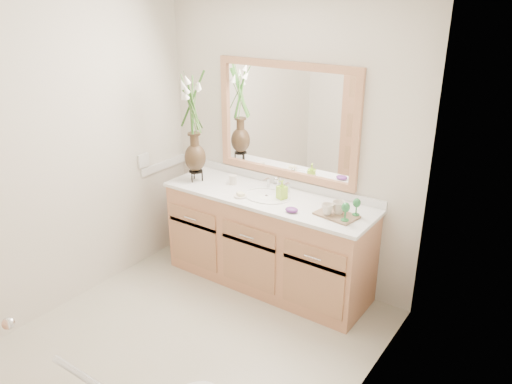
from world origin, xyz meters
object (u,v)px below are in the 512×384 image
Objects in this scene: tumbler at (233,180)px; tray at (337,215)px; soap_bottle at (282,190)px; flower_vase at (193,113)px.

tumbler reaches higher than tray.
tray is (1.04, -0.09, -0.03)m from tumbler.
soap_bottle is at bearing -176.93° from tray.
soap_bottle is (0.85, 0.09, -0.54)m from flower_vase.
flower_vase is 6.45× the size of soap_bottle.
flower_vase is 2.96× the size of tray.
flower_vase reaches higher than tray.
soap_bottle reaches higher than tray.
flower_vase reaches higher than tumbler.
soap_bottle is at bearing 5.83° from flower_vase.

